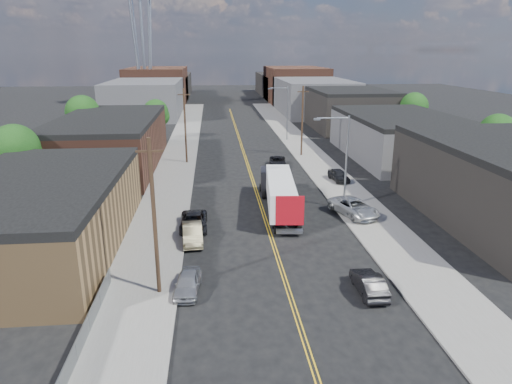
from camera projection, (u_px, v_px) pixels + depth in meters
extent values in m
plane|color=black|center=(240.00, 141.00, 77.17)|extent=(260.00, 260.00, 0.00)
cube|color=gold|center=(247.00, 162.00, 62.91)|extent=(0.32, 120.00, 0.01)
cube|color=slate|center=(177.00, 163.00, 62.03)|extent=(5.00, 140.00, 0.15)
cube|color=slate|center=(314.00, 160.00, 63.75)|extent=(5.00, 140.00, 0.15)
cube|color=brown|center=(39.00, 218.00, 34.88)|extent=(12.00, 22.00, 5.00)
cube|color=black|center=(34.00, 182.00, 34.05)|extent=(12.00, 22.00, 0.60)
cube|color=#45261B|center=(110.00, 144.00, 59.44)|extent=(12.00, 26.00, 6.00)
cube|color=black|center=(107.00, 119.00, 58.46)|extent=(12.00, 26.00, 0.60)
cube|color=navy|center=(443.00, 185.00, 39.46)|extent=(0.30, 20.00, 0.80)
cube|color=#3E3E41|center=(400.00, 138.00, 65.04)|extent=(14.00, 24.00, 5.50)
cube|color=black|center=(402.00, 117.00, 64.13)|extent=(14.00, 24.00, 0.60)
cube|color=black|center=(348.00, 110.00, 89.52)|extent=(14.00, 22.00, 7.00)
cube|color=black|center=(349.00, 90.00, 88.39)|extent=(14.00, 22.00, 0.60)
cube|color=#3E3E41|center=(146.00, 98.00, 107.44)|extent=(16.00, 30.00, 8.00)
cube|color=#3E3E41|center=(313.00, 96.00, 111.05)|extent=(16.00, 30.00, 8.00)
cube|color=#45261B|center=(158.00, 86.00, 130.90)|extent=(16.00, 26.00, 10.00)
cube|color=#45261B|center=(295.00, 85.00, 134.52)|extent=(16.00, 26.00, 10.00)
cube|color=black|center=(165.00, 86.00, 150.35)|extent=(16.00, 40.00, 7.00)
cube|color=black|center=(284.00, 85.00, 153.97)|extent=(16.00, 40.00, 7.00)
cylinder|color=gray|center=(143.00, 49.00, 118.24)|extent=(0.80, 0.80, 30.00)
cylinder|color=gray|center=(135.00, 49.00, 116.41)|extent=(1.94, 1.94, 29.98)
cylinder|color=gray|center=(149.00, 49.00, 116.73)|extent=(1.94, 1.94, 29.98)
cylinder|color=gray|center=(137.00, 49.00, 119.75)|extent=(1.94, 1.94, 29.98)
cylinder|color=gray|center=(151.00, 49.00, 120.07)|extent=(1.94, 1.94, 29.98)
cylinder|color=gray|center=(346.00, 163.00, 43.29)|extent=(0.18, 0.18, 9.00)
cylinder|color=gray|center=(333.00, 118.00, 41.88)|extent=(3.00, 0.12, 0.12)
cube|color=gray|center=(317.00, 119.00, 41.77)|extent=(0.60, 0.25, 0.18)
cylinder|color=gray|center=(287.00, 114.00, 76.56)|extent=(0.18, 0.18, 9.00)
cylinder|color=gray|center=(279.00, 88.00, 75.14)|extent=(3.00, 0.12, 0.12)
cube|color=gray|center=(270.00, 89.00, 75.03)|extent=(0.60, 0.25, 0.18)
cylinder|color=black|center=(154.00, 220.00, 27.42)|extent=(0.26, 0.26, 10.00)
cube|color=black|center=(150.00, 151.00, 26.17)|extent=(1.60, 0.12, 0.12)
cylinder|color=black|center=(185.00, 127.00, 60.69)|extent=(0.26, 0.26, 10.00)
cube|color=black|center=(184.00, 95.00, 59.44)|extent=(1.60, 0.12, 0.12)
cylinder|color=black|center=(302.00, 122.00, 65.02)|extent=(0.26, 0.26, 10.00)
cube|color=black|center=(303.00, 92.00, 63.77)|extent=(1.60, 0.12, 0.12)
cube|color=slate|center=(76.00, 353.00, 22.25)|extent=(0.02, 16.00, 1.20)
cube|color=slate|center=(75.00, 343.00, 22.08)|extent=(0.05, 16.00, 0.05)
cylinder|color=black|center=(20.00, 181.00, 45.86)|extent=(0.36, 0.36, 4.25)
sphere|color=#10330E|center=(15.00, 148.00, 44.84)|extent=(4.76, 4.76, 4.76)
sphere|color=#10330E|center=(24.00, 156.00, 45.44)|extent=(3.74, 3.74, 3.74)
sphere|color=#10330E|center=(9.00, 155.00, 44.60)|extent=(3.40, 3.40, 3.40)
cylinder|color=black|center=(85.00, 136.00, 69.58)|extent=(0.36, 0.36, 4.50)
sphere|color=#10330E|center=(83.00, 112.00, 68.51)|extent=(5.04, 5.04, 5.04)
sphere|color=#10330E|center=(88.00, 118.00, 69.12)|extent=(3.96, 3.96, 3.96)
sphere|color=#10330E|center=(79.00, 117.00, 68.27)|extent=(3.60, 3.60, 3.60)
cylinder|color=black|center=(157.00, 130.00, 77.25)|extent=(0.36, 0.36, 3.75)
sphere|color=#10330E|center=(156.00, 112.00, 76.36)|extent=(4.20, 4.20, 4.20)
sphere|color=#10330E|center=(160.00, 116.00, 76.92)|extent=(3.30, 3.30, 3.30)
sphere|color=#10330E|center=(153.00, 115.00, 76.09)|extent=(3.00, 3.00, 3.00)
cylinder|color=black|center=(493.00, 158.00, 56.48)|extent=(0.36, 0.36, 4.00)
sphere|color=#10330E|center=(497.00, 132.00, 55.53)|extent=(4.48, 4.48, 4.48)
sphere|color=#10330E|center=(499.00, 138.00, 56.10)|extent=(3.52, 3.52, 3.52)
sphere|color=#10330E|center=(495.00, 137.00, 55.27)|extent=(3.20, 3.20, 3.20)
cylinder|color=black|center=(412.00, 126.00, 79.25)|extent=(0.36, 0.36, 4.25)
sphere|color=#10330E|center=(414.00, 106.00, 78.24)|extent=(4.76, 4.76, 4.76)
sphere|color=#10330E|center=(416.00, 111.00, 78.83)|extent=(3.74, 3.74, 3.74)
sphere|color=#10330E|center=(412.00, 110.00, 77.99)|extent=(3.40, 3.40, 3.40)
cube|color=silver|center=(280.00, 191.00, 42.02)|extent=(3.22, 10.76, 2.47)
cube|color=maroon|center=(290.00, 211.00, 36.99)|extent=(2.32, 0.32, 2.49)
cube|color=gray|center=(289.00, 231.00, 37.52)|extent=(2.23, 0.79, 0.25)
cube|color=black|center=(271.00, 182.00, 48.51)|extent=(2.45, 3.01, 2.74)
cylinder|color=black|center=(287.00, 226.00, 38.87)|extent=(2.37, 1.08, 0.88)
cylinder|color=black|center=(271.00, 190.00, 48.79)|extent=(2.28, 1.07, 0.88)
imported|color=#999A9D|center=(188.00, 283.00, 28.88)|extent=(1.90, 3.95, 1.30)
imported|color=#807554|center=(192.00, 234.00, 36.46)|extent=(1.81, 4.48, 1.45)
imported|color=black|center=(194.00, 222.00, 39.11)|extent=(2.29, 4.94, 1.37)
imported|color=black|center=(369.00, 283.00, 28.78)|extent=(1.47, 4.09, 1.34)
imported|color=#ABAEB1|center=(354.00, 207.00, 41.98)|extent=(4.26, 6.10, 1.55)
imported|color=black|center=(339.00, 175.00, 53.11)|extent=(2.06, 4.14, 1.36)
imported|color=black|center=(278.00, 162.00, 60.22)|extent=(2.70, 4.86, 1.29)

